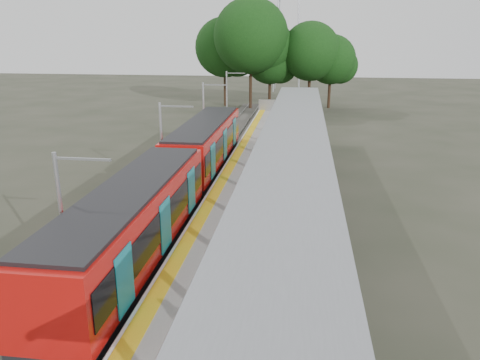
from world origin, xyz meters
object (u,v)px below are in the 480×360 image
at_px(train, 179,174).
at_px(bench_far, 303,159).
at_px(info_pillar_far, 296,152).
at_px(bench_mid, 305,204).
at_px(litter_bin, 277,246).

bearing_deg(train, bench_far, 42.48).
relative_size(train, info_pillar_far, 15.05).
distance_m(bench_mid, info_pillar_far, 9.26).
bearing_deg(bench_mid, litter_bin, -104.82).
bearing_deg(info_pillar_far, bench_mid, -76.23).
relative_size(train, litter_bin, 29.35).
bearing_deg(info_pillar_far, train, -122.37).
bearing_deg(litter_bin, bench_far, 86.07).
xyz_separation_m(bench_mid, info_pillar_far, (-0.67, 9.23, 0.22)).
height_order(train, litter_bin, train).
bearing_deg(train, bench_mid, -19.88).
xyz_separation_m(bench_mid, litter_bin, (-1.07, -4.57, -0.11)).
height_order(bench_far, litter_bin, litter_bin).
xyz_separation_m(train, litter_bin, (5.70, -7.02, -0.58)).
relative_size(info_pillar_far, litter_bin, 1.95).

